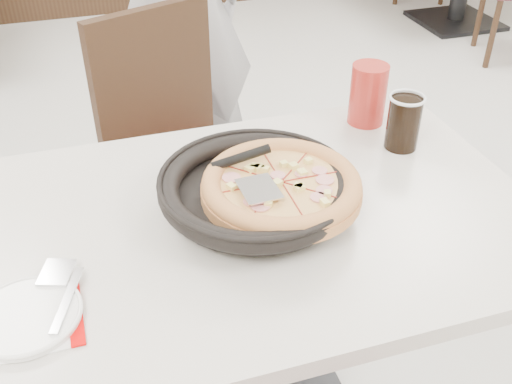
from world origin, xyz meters
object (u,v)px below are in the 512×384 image
object	(u,v)px
side_plate	(26,317)
red_cup	(368,94)
main_table	(256,333)
cola_glass	(403,124)
pizza_pan	(256,195)
chair_far	(193,170)
pizza	(281,190)
diner_person	(173,4)

from	to	relation	value
side_plate	red_cup	distance (m)	0.99
side_plate	red_cup	bearing A→B (deg)	28.66
main_table	cola_glass	size ratio (longest dim) A/B	9.23
main_table	red_cup	xyz separation A→B (m)	(0.40, 0.30, 0.45)
main_table	pizza_pan	bearing A→B (deg)	75.05
pizza_pan	side_plate	size ratio (longest dim) A/B	2.02
pizza_pan	chair_far	bearing A→B (deg)	91.75
red_cup	main_table	bearing A→B (deg)	-143.11
chair_far	cola_glass	bearing A→B (deg)	110.92
chair_far	cola_glass	distance (m)	0.73
main_table	red_cup	bearing A→B (deg)	36.89
chair_far	red_cup	distance (m)	0.64
side_plate	main_table	bearing A→B (deg)	20.36
red_cup	cola_glass	bearing A→B (deg)	-79.81
pizza	red_cup	world-z (taller)	red_cup
side_plate	pizza	bearing A→B (deg)	16.84
side_plate	red_cup	size ratio (longest dim) A/B	1.17
pizza	pizza_pan	bearing A→B (deg)	153.31
pizza_pan	red_cup	bearing A→B (deg)	36.39
pizza_pan	diner_person	world-z (taller)	diner_person
pizza	red_cup	distance (m)	0.47
pizza_pan	side_plate	world-z (taller)	pizza_pan
side_plate	red_cup	xyz separation A→B (m)	(0.86, 0.47, 0.07)
pizza	side_plate	bearing A→B (deg)	-163.16
main_table	cola_glass	bearing A→B (deg)	20.01
cola_glass	pizza_pan	bearing A→B (deg)	-160.73
side_plate	cola_glass	xyz separation A→B (m)	(0.89, 0.33, 0.06)
red_cup	diner_person	bearing A→B (deg)	113.09
pizza_pan	diner_person	distance (m)	1.12
chair_far	main_table	bearing A→B (deg)	69.06
pizza	cola_glass	world-z (taller)	cola_glass
pizza	cola_glass	bearing A→B (deg)	24.54
cola_glass	red_cup	distance (m)	0.15
cola_glass	red_cup	size ratio (longest dim) A/B	0.81
red_cup	diner_person	size ratio (longest dim) A/B	0.09
pizza_pan	diner_person	bearing A→B (deg)	87.73
pizza_pan	cola_glass	xyz separation A→B (m)	(0.42, 0.15, 0.02)
chair_far	diner_person	distance (m)	0.63
pizza_pan	red_cup	xyz separation A→B (m)	(0.40, 0.29, 0.04)
pizza	chair_far	bearing A→B (deg)	95.90
pizza_pan	cola_glass	distance (m)	0.45
chair_far	pizza	distance (m)	0.72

